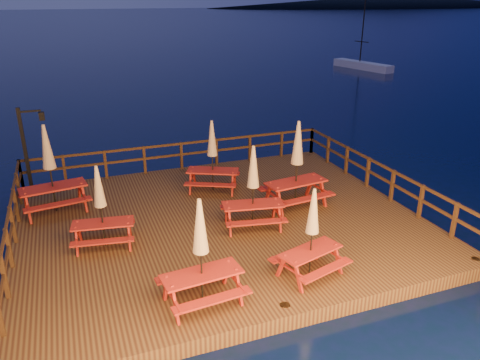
{
  "coord_description": "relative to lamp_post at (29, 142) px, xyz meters",
  "views": [
    {
      "loc": [
        -4.04,
        -12.42,
        6.91
      ],
      "look_at": [
        0.88,
        0.6,
        1.37
      ],
      "focal_mm": 35.0,
      "sensor_mm": 36.0,
      "label": 1
    }
  ],
  "objects": [
    {
      "name": "deck_piles",
      "position": [
        5.39,
        -4.55,
        -2.5
      ],
      "size": [
        11.44,
        9.44,
        1.4
      ],
      "color": "#361B11",
      "rests_on": "ground"
    },
    {
      "name": "picnic_table_0",
      "position": [
        1.88,
        -4.95,
        -0.57
      ],
      "size": [
        1.84,
        1.6,
        2.36
      ],
      "rotation": [
        0.0,
        0.0,
        -0.16
      ],
      "color": "maroon",
      "rests_on": "deck"
    },
    {
      "name": "picnic_table_1",
      "position": [
        3.69,
        -8.4,
        -0.46
      ],
      "size": [
        1.93,
        1.64,
        2.57
      ],
      "rotation": [
        0.0,
        0.0,
        0.09
      ],
      "color": "maroon",
      "rests_on": "deck"
    },
    {
      "name": "picnic_table_6",
      "position": [
        6.5,
        -8.26,
        -0.59
      ],
      "size": [
        1.93,
        1.73,
        2.32
      ],
      "rotation": [
        0.0,
        0.0,
        0.28
      ],
      "color": "maroon",
      "rests_on": "deck"
    },
    {
      "name": "lamp_post",
      "position": [
        0.0,
        0.0,
        0.0
      ],
      "size": [
        0.85,
        0.18,
        3.0
      ],
      "color": "black",
      "rests_on": "deck"
    },
    {
      "name": "picnic_table_3",
      "position": [
        0.64,
        -2.11,
        -0.3
      ],
      "size": [
        2.24,
        1.95,
        2.87
      ],
      "rotation": [
        0.0,
        0.0,
        0.16
      ],
      "color": "maroon",
      "rests_on": "deck"
    },
    {
      "name": "railing",
      "position": [
        5.39,
        -2.77,
        -1.03
      ],
      "size": [
        11.8,
        9.75,
        1.1
      ],
      "color": "#361B11",
      "rests_on": "deck"
    },
    {
      "name": "headland_right",
      "position": [
        190.39,
        225.45,
        1.3
      ],
      "size": [
        230.4,
        86.4,
        7.0
      ],
      "primitive_type": "ellipsoid",
      "color": "black",
      "rests_on": "ground"
    },
    {
      "name": "deck",
      "position": [
        5.39,
        -4.55,
        -2.0
      ],
      "size": [
        12.0,
        10.0,
        0.4
      ],
      "primitive_type": "cube",
      "color": "#3E2214",
      "rests_on": "ground"
    },
    {
      "name": "ground",
      "position": [
        5.39,
        -4.55,
        -2.2
      ],
      "size": [
        500.0,
        500.0,
        0.0
      ],
      "primitive_type": "plane",
      "color": "black",
      "rests_on": "ground"
    },
    {
      "name": "picnic_table_4",
      "position": [
        6.14,
        -5.37,
        -0.47
      ],
      "size": [
        2.03,
        1.77,
        2.55
      ],
      "rotation": [
        0.0,
        0.0,
        -0.19
      ],
      "color": "maroon",
      "rests_on": "deck"
    },
    {
      "name": "picnic_table_2",
      "position": [
        8.04,
        -4.43,
        -0.31
      ],
      "size": [
        2.18,
        1.87,
        2.86
      ],
      "rotation": [
        0.0,
        0.0,
        0.12
      ],
      "color": "maroon",
      "rests_on": "deck"
    },
    {
      "name": "sailboat",
      "position": [
        29.39,
        22.88,
        -1.85
      ],
      "size": [
        2.59,
        7.05,
        10.33
      ],
      "rotation": [
        0.0,
        0.0,
        0.21
      ],
      "color": "white",
      "rests_on": "ground"
    },
    {
      "name": "picnic_table_5",
      "position": [
        5.9,
        -2.23,
        -0.47
      ],
      "size": [
        2.24,
        2.1,
        2.54
      ],
      "rotation": [
        0.0,
        0.0,
        -0.46
      ],
      "color": "maroon",
      "rests_on": "deck"
    }
  ]
}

